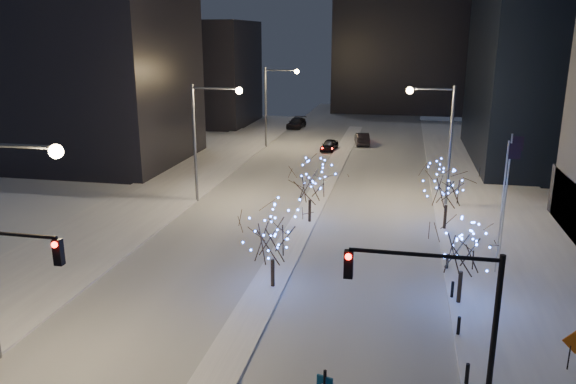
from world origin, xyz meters
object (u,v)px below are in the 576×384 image
(car_mid, at_px, (362,139))
(construction_sign, at_px, (576,345))
(car_far, at_px, (296,123))
(holiday_tree_median_near, at_px, (272,234))
(street_lamp_east, at_px, (440,129))
(holiday_tree_plaza_far, at_px, (448,186))
(street_lamp_w_mid, at_px, (206,127))
(holiday_tree_plaza_near, at_px, (463,249))
(street_lamp_w_far, at_px, (274,96))
(holiday_tree_median_far, at_px, (310,181))
(street_lamp_w_near, at_px, (0,221))
(car_near, at_px, (329,145))
(traffic_signal_east, at_px, (448,313))

(car_mid, distance_m, construction_sign, 51.69)
(car_mid, bearing_deg, car_far, -56.17)
(holiday_tree_median_near, bearing_deg, car_mid, 87.89)
(street_lamp_east, relative_size, holiday_tree_plaza_far, 1.99)
(street_lamp_w_mid, bearing_deg, holiday_tree_plaza_near, -38.64)
(street_lamp_w_far, bearing_deg, holiday_tree_plaza_far, -55.66)
(car_mid, height_order, holiday_tree_median_far, holiday_tree_median_far)
(street_lamp_w_near, distance_m, car_mid, 55.38)
(holiday_tree_median_far, xyz_separation_m, holiday_tree_plaza_far, (10.00, 0.42, 0.04))
(street_lamp_w_mid, height_order, car_mid, street_lamp_w_mid)
(street_lamp_w_near, height_order, street_lamp_w_mid, same)
(car_far, distance_m, holiday_tree_median_far, 45.69)
(holiday_tree_plaza_near, bearing_deg, car_near, 107.07)
(car_mid, bearing_deg, holiday_tree_plaza_near, 91.61)
(street_lamp_east, distance_m, holiday_tree_median_far, 12.19)
(street_lamp_east, bearing_deg, holiday_tree_median_near, -117.68)
(holiday_tree_plaza_near, bearing_deg, street_lamp_w_mid, 141.36)
(holiday_tree_plaza_near, bearing_deg, traffic_signal_east, -98.48)
(construction_sign, bearing_deg, car_far, 109.98)
(street_lamp_w_near, relative_size, traffic_signal_east, 1.43)
(car_mid, bearing_deg, street_lamp_w_near, 69.35)
(street_lamp_w_far, bearing_deg, holiday_tree_median_near, -77.13)
(street_lamp_w_near, distance_m, traffic_signal_east, 17.99)
(street_lamp_w_far, distance_m, car_far, 16.75)
(car_mid, height_order, car_far, car_mid)
(holiday_tree_median_near, bearing_deg, street_lamp_east, 62.32)
(street_lamp_w_mid, distance_m, traffic_signal_east, 31.60)
(car_far, bearing_deg, holiday_tree_plaza_far, -61.78)
(holiday_tree_median_near, bearing_deg, car_near, 92.92)
(street_lamp_w_far, xyz_separation_m, holiday_tree_median_near, (9.27, -40.58, -3.23))
(traffic_signal_east, bearing_deg, car_far, 105.04)
(car_near, relative_size, holiday_tree_plaza_near, 0.90)
(holiday_tree_median_far, relative_size, holiday_tree_plaza_near, 1.11)
(car_near, xyz_separation_m, construction_sign, (16.42, -45.25, 0.63))
(traffic_signal_east, distance_m, holiday_tree_median_near, 13.60)
(street_lamp_w_near, height_order, holiday_tree_median_far, street_lamp_w_near)
(street_lamp_east, distance_m, holiday_tree_plaza_near, 18.83)
(street_lamp_w_far, xyz_separation_m, street_lamp_east, (19.02, -22.00, -0.05))
(street_lamp_w_near, bearing_deg, street_lamp_w_far, 90.00)
(street_lamp_east, xyz_separation_m, construction_sign, (4.64, -24.10, -5.13))
(traffic_signal_east, height_order, holiday_tree_median_near, traffic_signal_east)
(street_lamp_w_mid, xyz_separation_m, construction_sign, (23.66, -21.10, -5.18))
(street_lamp_w_mid, xyz_separation_m, traffic_signal_east, (17.88, -26.00, -1.74))
(car_mid, bearing_deg, holiday_tree_median_near, 78.67)
(holiday_tree_median_far, bearing_deg, holiday_tree_median_near, -90.80)
(street_lamp_w_mid, height_order, car_near, street_lamp_w_mid)
(street_lamp_east, relative_size, holiday_tree_plaza_near, 2.20)
(street_lamp_east, xyz_separation_m, car_mid, (-8.11, 26.00, -5.66))
(holiday_tree_median_near, xyz_separation_m, construction_sign, (14.39, -5.52, -1.95))
(street_lamp_east, bearing_deg, car_far, 116.82)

